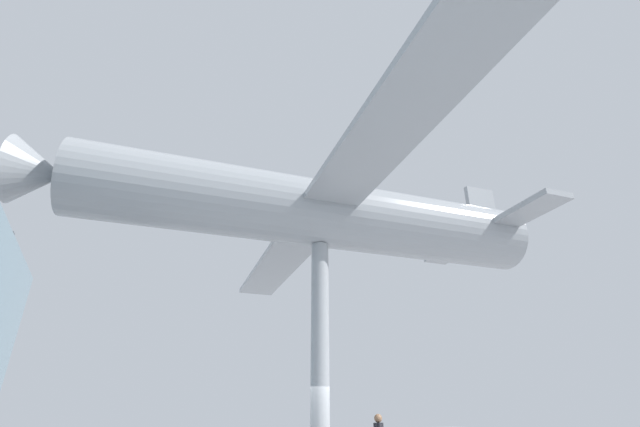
# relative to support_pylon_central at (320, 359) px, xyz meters

# --- Properties ---
(support_pylon_central) EXTENTS (0.49, 0.49, 6.34)m
(support_pylon_central) POSITION_rel_support_pylon_central_xyz_m (0.00, 0.00, 0.00)
(support_pylon_central) COLOR #999EA3
(support_pylon_central) RESTS_ON ground_plane
(suspended_airplane) EXTENTS (19.96, 15.35, 2.90)m
(suspended_airplane) POSITION_rel_support_pylon_central_xyz_m (0.03, 0.26, 4.19)
(suspended_airplane) COLOR #93999E
(suspended_airplane) RESTS_ON support_pylon_central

